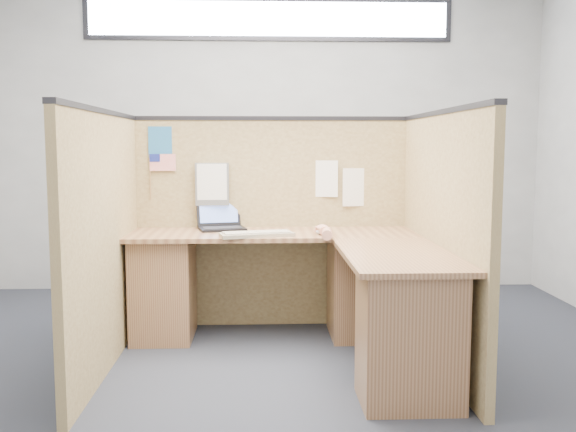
{
  "coord_description": "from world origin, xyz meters",
  "views": [
    {
      "loc": [
        -0.08,
        -3.67,
        1.32
      ],
      "look_at": [
        0.1,
        0.5,
        0.86
      ],
      "focal_mm": 40.0,
      "sensor_mm": 36.0,
      "label": 1
    }
  ],
  "objects_px": {
    "laptop": "(223,221)",
    "keyboard": "(257,234)",
    "mouse": "(322,231)",
    "l_desk": "(303,293)"
  },
  "relations": [
    {
      "from": "laptop",
      "to": "keyboard",
      "type": "height_order",
      "value": "laptop"
    },
    {
      "from": "l_desk",
      "to": "keyboard",
      "type": "distance_m",
      "value": 0.49
    },
    {
      "from": "laptop",
      "to": "mouse",
      "type": "distance_m",
      "value": 0.75
    },
    {
      "from": "laptop",
      "to": "mouse",
      "type": "xyz_separation_m",
      "value": [
        0.68,
        -0.32,
        -0.04
      ]
    },
    {
      "from": "mouse",
      "to": "keyboard",
      "type": "bearing_deg",
      "value": -169.87
    },
    {
      "from": "l_desk",
      "to": "mouse",
      "type": "height_order",
      "value": "mouse"
    },
    {
      "from": "l_desk",
      "to": "mouse",
      "type": "bearing_deg",
      "value": 61.64
    },
    {
      "from": "l_desk",
      "to": "laptop",
      "type": "relative_size",
      "value": 5.32
    },
    {
      "from": "keyboard",
      "to": "mouse",
      "type": "height_order",
      "value": "mouse"
    },
    {
      "from": "laptop",
      "to": "keyboard",
      "type": "bearing_deg",
      "value": -71.74
    }
  ]
}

